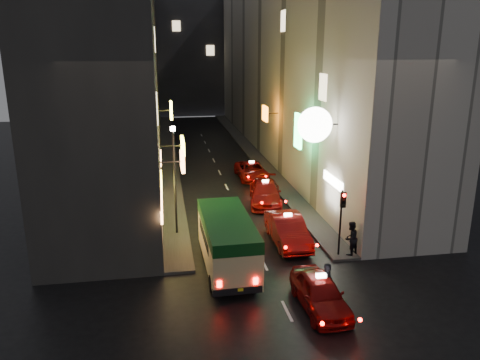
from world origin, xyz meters
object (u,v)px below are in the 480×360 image
minibus (227,237)px  traffic_light (342,209)px  pedestrian_crossing (328,280)px  lamp_post (175,173)px  taxi_near (320,290)px

minibus → traffic_light: (5.92, 0.34, 0.97)m
pedestrian_crossing → lamp_post: lamp_post is taller
minibus → traffic_light: 6.01m
pedestrian_crossing → lamp_post: bearing=57.0°
minibus → taxi_near: 5.38m
traffic_light → lamp_post: 9.42m
traffic_light → pedestrian_crossing: bearing=-117.6°
pedestrian_crossing → traffic_light: (2.11, 4.03, 1.67)m
minibus → lamp_post: lamp_post is taller
lamp_post → pedestrian_crossing: bearing=-54.6°
taxi_near → traffic_light: 5.50m
pedestrian_crossing → lamp_post: (-6.09, 8.56, 2.71)m
minibus → taxi_near: size_ratio=1.21×
pedestrian_crossing → traffic_light: size_ratio=0.58×
minibus → lamp_post: (-2.28, 4.86, 2.01)m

